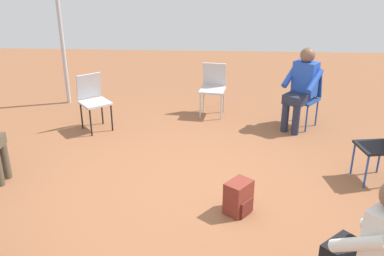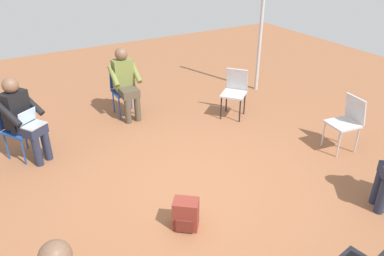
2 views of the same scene
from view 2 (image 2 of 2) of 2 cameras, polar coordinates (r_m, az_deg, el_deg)
name	(u,v)px [view 2 (image 2 of 2)]	position (r m, az deg, el deg)	size (l,w,h in m)	color
ground_plane	(195,189)	(4.94, 0.41, -9.30)	(14.61, 14.61, 0.00)	brown
chair_northwest	(235,90)	(6.69, 6.54, 5.84)	(0.58, 0.58, 0.85)	#B7B7BC
chair_southwest	(17,126)	(5.96, -25.16, 0.33)	(0.58, 0.57, 0.85)	#1E4799
chair_north	(347,120)	(6.03, 22.59, 1.19)	(0.45, 0.49, 0.85)	#B7B7BC
chair_west	(123,87)	(6.86, -10.48, 6.11)	(0.44, 0.41, 0.85)	#1E4799
person_with_laptop	(22,116)	(5.75, -24.47, 1.73)	(0.64, 0.63, 1.24)	#23283D
person_in_olive	(125,80)	(6.64, -10.14, 7.24)	(0.53, 0.50, 1.24)	#4C4233
backpack_near_laptop_user	(186,215)	(4.31, -0.94, -13.18)	(0.33, 0.34, 0.36)	maroon
tent_pole_far	(261,22)	(7.72, 10.53, 15.57)	(0.07, 0.07, 2.80)	#B2B2B7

